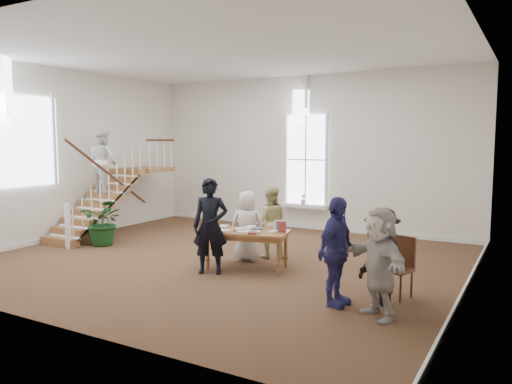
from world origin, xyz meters
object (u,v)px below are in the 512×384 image
Objects in this scene: elderly_woman at (247,226)px; person_yellow at (270,222)px; woman_cluster_b at (381,256)px; floor_plant at (104,222)px; woman_cluster_a at (336,252)px; library_table at (246,235)px; police_officer at (210,226)px; side_chair at (400,263)px; woman_cluster_c at (379,263)px.

person_yellow is at bearing -141.06° from elderly_woman.
floor_plant is (-7.25, 1.01, -0.18)m from woman_cluster_b.
library_table is at bearing 69.00° from woman_cluster_a.
police_officer is 3.64m from side_chair.
woman_cluster_a is at bearing -112.73° from side_chair.
woman_cluster_b is 1.52× the size of side_chair.
woman_cluster_a reaches higher than floor_plant.
police_officer reaches higher than woman_cluster_b.
woman_cluster_b is at bearing 119.76° from person_yellow.
police_officer is 2.90m from woman_cluster_a.
elderly_woman is 0.58m from person_yellow.
police_officer is 1.23× the size of elderly_woman.
woman_cluster_b reaches higher than side_chair.
elderly_woman is 0.95× the size of person_yellow.
woman_cluster_b is (3.44, -0.16, -0.17)m from police_officer.
library_table is 1.17× the size of woman_cluster_b.
person_yellow is 1.58× the size of side_chair.
elderly_woman is (-0.34, 0.61, 0.06)m from library_table.
woman_cluster_a is at bearing -40.85° from library_table.
library_table is at bearing 63.85° from person_yellow.
woman_cluster_b is (3.04, -1.91, -0.03)m from person_yellow.
floor_plant is at bearing -16.03° from person_yellow.
elderly_woman is at bearing -93.11° from woman_cluster_b.
side_chair is (3.17, -0.29, -0.13)m from library_table.
woman_cluster_c reaches higher than elderly_woman.
side_chair is (3.61, 0.35, -0.37)m from police_officer.
police_officer is 1.21× the size of woman_cluster_b.
elderly_woman is at bearing 105.65° from library_table.
woman_cluster_a is (2.40, -1.25, 0.17)m from library_table.
person_yellow is 3.51m from side_chair.
person_yellow is at bearing 78.61° from library_table.
person_yellow is 4.09m from woman_cluster_c.
woman_cluster_a reaches higher than side_chair.
woman_cluster_a is at bearing -33.35° from woman_cluster_b.
elderly_woman is at bearing 5.85° from floor_plant.
police_officer is at bearing 65.33° from elderly_woman.
person_yellow is at bearing 172.48° from side_chair.
elderly_woman is at bearing 60.00° from police_officer.
person_yellow is 3.39m from woman_cluster_a.
side_chair is (0.77, 0.96, -0.30)m from woman_cluster_a.
police_officer reaches higher than floor_plant.
elderly_woman is 3.62m from woman_cluster_b.
elderly_woman is at bearing -178.33° from side_chair.
library_table is 0.81m from police_officer.
person_yellow is 0.98× the size of woman_cluster_c.
woman_cluster_b reaches higher than library_table.
library_table is 0.70m from elderly_woman.
library_table is 1.78× the size of side_chair.
police_officer is at bearing 84.38° from woman_cluster_a.
police_officer reaches higher than library_table.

